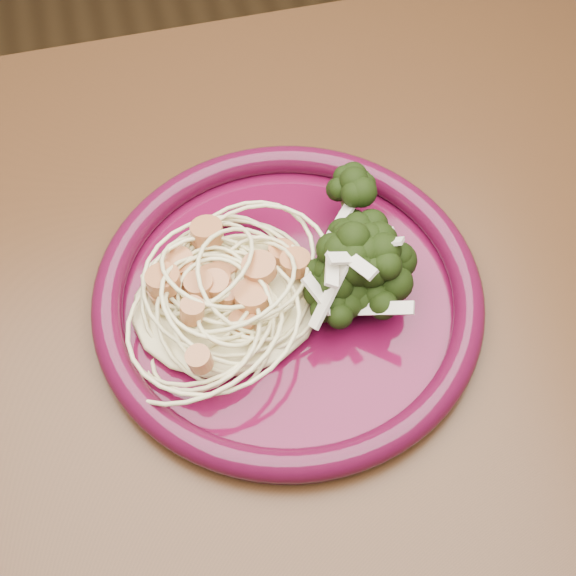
# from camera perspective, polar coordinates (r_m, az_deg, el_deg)

# --- Properties ---
(dining_table) EXTENTS (1.20, 0.80, 0.75)m
(dining_table) POSITION_cam_1_polar(r_m,az_deg,el_deg) (0.64, -6.64, -13.28)
(dining_table) COLOR #472814
(dining_table) RESTS_ON ground
(dinner_plate) EXTENTS (0.30, 0.30, 0.02)m
(dinner_plate) POSITION_cam_1_polar(r_m,az_deg,el_deg) (0.58, -0.00, -0.53)
(dinner_plate) COLOR #4B0822
(dinner_plate) RESTS_ON dining_table
(spaghetti_pile) EXTENTS (0.15, 0.13, 0.03)m
(spaghetti_pile) POSITION_cam_1_polar(r_m,az_deg,el_deg) (0.56, -4.41, -0.57)
(spaghetti_pile) COLOR beige
(spaghetti_pile) RESTS_ON dinner_plate
(scallop_cluster) EXTENTS (0.13, 0.13, 0.04)m
(scallop_cluster) POSITION_cam_1_polar(r_m,az_deg,el_deg) (0.53, -4.65, 1.51)
(scallop_cluster) COLOR #CD804A
(scallop_cluster) RESTS_ON spaghetti_pile
(broccoli_pile) EXTENTS (0.10, 0.15, 0.05)m
(broccoli_pile) POSITION_cam_1_polar(r_m,az_deg,el_deg) (0.57, 5.38, 1.45)
(broccoli_pile) COLOR black
(broccoli_pile) RESTS_ON dinner_plate
(onion_garnish) EXTENTS (0.07, 0.10, 0.05)m
(onion_garnish) POSITION_cam_1_polar(r_m,az_deg,el_deg) (0.54, 5.64, 3.37)
(onion_garnish) COLOR beige
(onion_garnish) RESTS_ON broccoli_pile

